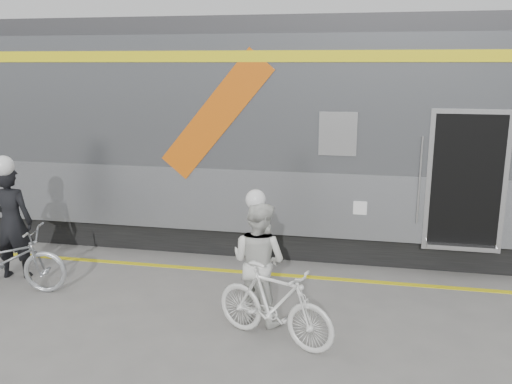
% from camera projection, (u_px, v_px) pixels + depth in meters
% --- Properties ---
extents(ground, '(90.00, 90.00, 0.00)m').
position_uv_depth(ground, '(180.00, 332.00, 6.91)').
color(ground, slate).
rests_on(ground, ground).
extents(train, '(24.00, 3.17, 4.10)m').
position_uv_depth(train, '(331.00, 134.00, 10.12)').
color(train, black).
rests_on(train, ground).
extents(safety_strip, '(24.00, 0.12, 0.01)m').
position_uv_depth(safety_strip, '(223.00, 270.00, 8.95)').
color(safety_strip, yellow).
rests_on(safety_strip, ground).
extents(man, '(0.72, 0.54, 1.81)m').
position_uv_depth(man, '(11.00, 222.00, 8.51)').
color(man, black).
rests_on(man, ground).
extents(bicycle_left, '(1.98, 0.97, 1.00)m').
position_uv_depth(bicycle_left, '(3.00, 260.00, 8.04)').
color(bicycle_left, '#B4B7BC').
rests_on(bicycle_left, ground).
extents(woman, '(0.97, 0.88, 1.63)m').
position_uv_depth(woman, '(259.00, 262.00, 7.08)').
color(woman, silver).
rests_on(woman, ground).
extents(bicycle_right, '(1.69, 1.06, 0.99)m').
position_uv_depth(bicycle_right, '(274.00, 304.00, 6.58)').
color(bicycle_right, silver).
rests_on(bicycle_right, ground).
extents(helmet_man, '(0.31, 0.31, 0.31)m').
position_uv_depth(helmet_man, '(4.00, 156.00, 8.26)').
color(helmet_man, white).
rests_on(helmet_man, man).
extents(helmet_woman, '(0.26, 0.26, 0.26)m').
position_uv_depth(helmet_woman, '(259.00, 192.00, 6.87)').
color(helmet_woman, white).
rests_on(helmet_woman, woman).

